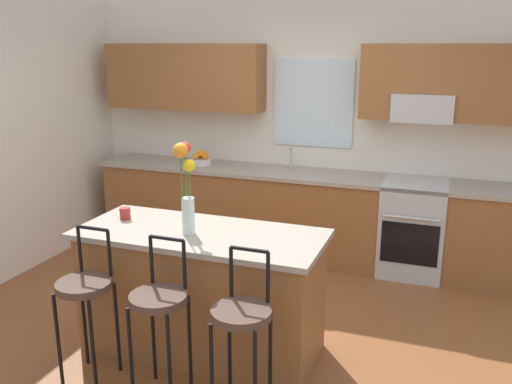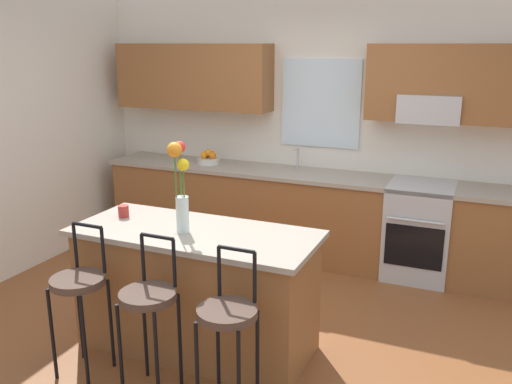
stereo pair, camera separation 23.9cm
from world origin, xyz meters
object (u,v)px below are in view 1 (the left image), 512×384
mug_ceramic (125,213)px  bar_stool_far (242,320)px  fruit_bowl_oranges (201,159)px  bar_stool_middle (159,305)px  flower_vase (186,184)px  bar_stool_near (85,292)px  kitchen_island (202,291)px  oven_range (412,228)px

mug_ceramic → bar_stool_far: bearing=-28.6°
fruit_bowl_oranges → bar_stool_middle: bearing=-69.8°
bar_stool_middle → mug_ceramic: bearing=134.9°
bar_stool_middle → bar_stool_far: 0.55m
bar_stool_far → flower_vase: bearing=139.3°
bar_stool_middle → bar_stool_far: (0.55, 0.00, 0.00)m
bar_stool_near → kitchen_island: bearing=47.1°
mug_ceramic → bar_stool_near: bearing=-81.2°
kitchen_island → flower_vase: flower_vase is taller
bar_stool_far → fruit_bowl_oranges: (-1.51, 2.60, 0.34)m
oven_range → bar_stool_middle: bearing=-117.3°
mug_ceramic → fruit_bowl_oranges: 1.97m
bar_stool_middle → bar_stool_far: size_ratio=1.00×
flower_vase → mug_ceramic: flower_vase is taller
oven_range → flower_vase: 2.60m
bar_stool_middle → fruit_bowl_oranges: size_ratio=4.34×
bar_stool_far → flower_vase: flower_vase is taller
kitchen_island → bar_stool_near: bearing=-132.9°
mug_ceramic → bar_stool_middle: bearing=-45.1°
bar_stool_near → oven_range: bearing=53.9°
kitchen_island → flower_vase: size_ratio=2.74×
bar_stool_far → mug_ceramic: size_ratio=11.58×
fruit_bowl_oranges → bar_stool_far: bearing=-59.9°
oven_range → flower_vase: size_ratio=1.43×
kitchen_island → mug_ceramic: 0.82m
mug_ceramic → fruit_bowl_oranges: size_ratio=0.37×
kitchen_island → bar_stool_far: bar_stool_far is taller
bar_stool_near → mug_ceramic: bearing=98.8°
oven_range → bar_stool_middle: bar_stool_middle is taller
oven_range → bar_stool_near: bar_stool_near is taller
bar_stool_middle → kitchen_island: bearing=90.0°
bar_stool_far → bar_stool_near: bearing=180.0°
flower_vase → oven_range: bearing=55.8°
bar_stool_near → mug_ceramic: size_ratio=11.58×
oven_range → kitchen_island: size_ratio=0.52×
bar_stool_far → mug_ceramic: (-1.20, 0.65, 0.33)m
bar_stool_near → bar_stool_middle: (0.55, 0.00, 0.00)m
flower_vase → mug_ceramic: size_ratio=7.16×
fruit_bowl_oranges → oven_range: bearing=-0.7°
oven_range → bar_stool_middle: 2.90m
mug_ceramic → kitchen_island: bearing=-5.4°
bar_stool_near → flower_vase: 0.96m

